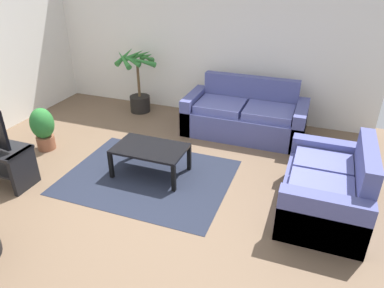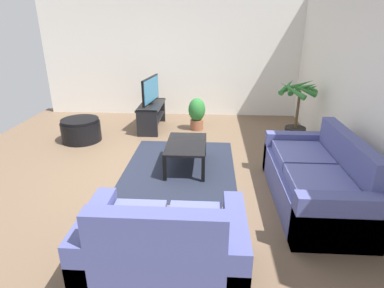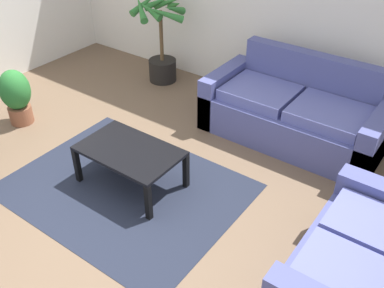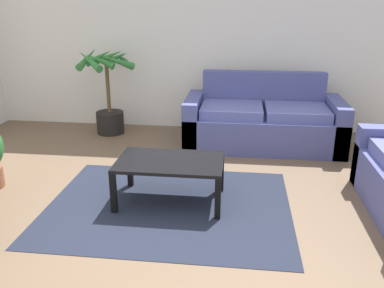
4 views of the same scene
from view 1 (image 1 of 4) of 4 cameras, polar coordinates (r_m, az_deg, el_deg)
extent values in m
plane|color=brown|center=(4.58, -10.04, -8.38)|extent=(6.60, 6.60, 0.00)
cube|color=silver|center=(6.58, 2.36, 16.26)|extent=(6.00, 0.06, 2.70)
cube|color=#4C518C|center=(6.01, 8.30, 3.38)|extent=(1.96, 0.90, 0.42)
cube|color=#4C518C|center=(6.18, 9.37, 8.50)|extent=(1.60, 0.16, 0.48)
cube|color=#4C518C|center=(6.19, 0.32, 5.45)|extent=(0.18, 0.90, 0.62)
cube|color=#4C518C|center=(5.87, 16.83, 2.90)|extent=(0.18, 0.90, 0.62)
cube|color=#5D63A4|center=(5.94, 4.61, 6.14)|extent=(0.76, 0.66, 0.12)
cube|color=#5D63A4|center=(5.80, 12.22, 5.00)|extent=(0.76, 0.66, 0.12)
cube|color=#4C518C|center=(4.45, 20.16, -7.69)|extent=(0.90, 1.42, 0.42)
cube|color=#4C518C|center=(4.26, 26.07, -3.49)|extent=(0.16, 1.06, 0.48)
cube|color=#4C518C|center=(3.89, 20.00, -11.57)|extent=(0.90, 0.18, 0.62)
cube|color=#4C518C|center=(4.93, 20.66, -2.73)|extent=(0.90, 0.18, 0.62)
cube|color=#5D63A4|center=(4.08, 19.92, -6.56)|extent=(0.66, 0.49, 0.12)
cube|color=#5D63A4|center=(4.54, 20.23, -2.94)|extent=(0.66, 0.49, 0.12)
cube|color=black|center=(5.00, -25.29, -3.84)|extent=(0.06, 0.41, 0.53)
cube|color=black|center=(4.80, -6.74, -0.69)|extent=(0.96, 0.60, 0.03)
cube|color=black|center=(4.90, -12.83, -3.33)|extent=(0.05, 0.05, 0.38)
cube|color=black|center=(4.52, -2.96, -5.51)|extent=(0.05, 0.05, 0.38)
cube|color=black|center=(5.31, -9.71, -0.46)|extent=(0.05, 0.05, 0.38)
cube|color=black|center=(4.95, -0.46, -2.22)|extent=(0.05, 0.05, 0.38)
cube|color=#1E2333|center=(4.92, -7.01, -5.20)|extent=(2.20, 1.70, 0.01)
cylinder|color=black|center=(6.98, -8.29, 6.41)|extent=(0.38, 0.38, 0.30)
cylinder|color=brown|center=(6.81, -8.58, 10.29)|extent=(0.05, 0.05, 0.69)
cone|color=#307732|center=(6.62, -7.08, 13.42)|extent=(0.14, 0.44, 0.25)
cone|color=#307732|center=(6.80, -7.25, 13.79)|extent=(0.40, 0.32, 0.24)
cone|color=#307732|center=(6.90, -8.25, 13.93)|extent=(0.44, 0.17, 0.24)
cone|color=#307732|center=(6.90, -9.34, 13.84)|extent=(0.36, 0.37, 0.24)
cone|color=#307732|center=(6.87, -10.70, 13.68)|extent=(0.17, 0.55, 0.29)
cone|color=#307732|center=(6.62, -10.87, 13.13)|extent=(0.46, 0.39, 0.28)
cone|color=#307732|center=(6.55, -9.73, 13.08)|extent=(0.40, 0.13, 0.23)
cone|color=#307732|center=(6.46, -8.08, 12.99)|extent=(0.44, 0.45, 0.29)
cylinder|color=brown|center=(5.99, -22.31, 0.23)|extent=(0.27, 0.27, 0.21)
ellipsoid|color=#2A712F|center=(5.85, -22.87, 3.07)|extent=(0.35, 0.35, 0.48)
camera|label=2|loc=(4.81, 52.85, 11.29)|focal=29.47mm
camera|label=3|loc=(1.44, 43.14, 25.41)|focal=40.83mm
camera|label=4|loc=(1.68, -45.88, -14.13)|focal=38.06mm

